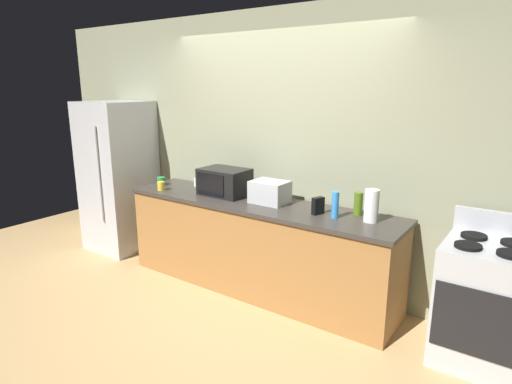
# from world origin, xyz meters

# --- Properties ---
(ground_plane) EXTENTS (8.00, 8.00, 0.00)m
(ground_plane) POSITION_xyz_m (0.00, 0.00, 0.00)
(ground_plane) COLOR tan
(back_wall) EXTENTS (6.40, 0.10, 2.70)m
(back_wall) POSITION_xyz_m (0.00, 0.81, 1.35)
(back_wall) COLOR gray
(back_wall) RESTS_ON ground_plane
(counter_run) EXTENTS (2.84, 0.64, 0.90)m
(counter_run) POSITION_xyz_m (0.00, 0.40, 0.45)
(counter_run) COLOR #9E6B38
(counter_run) RESTS_ON ground_plane
(refrigerator) EXTENTS (0.72, 0.73, 1.80)m
(refrigerator) POSITION_xyz_m (-2.05, 0.40, 0.90)
(refrigerator) COLOR #B7BABF
(refrigerator) RESTS_ON ground_plane
(stove_range) EXTENTS (0.60, 0.61, 1.08)m
(stove_range) POSITION_xyz_m (2.00, 0.40, 0.46)
(stove_range) COLOR #B7BABF
(stove_range) RESTS_ON ground_plane
(microwave) EXTENTS (0.48, 0.35, 0.27)m
(microwave) POSITION_xyz_m (-0.42, 0.45, 1.04)
(microwave) COLOR black
(microwave) RESTS_ON counter_run
(toaster_oven) EXTENTS (0.34, 0.26, 0.21)m
(toaster_oven) POSITION_xyz_m (0.12, 0.46, 1.01)
(toaster_oven) COLOR #B7BABF
(toaster_oven) RESTS_ON counter_run
(paper_towel_roll) EXTENTS (0.12, 0.12, 0.27)m
(paper_towel_roll) POSITION_xyz_m (1.11, 0.45, 1.04)
(paper_towel_roll) COLOR white
(paper_towel_roll) RESTS_ON counter_run
(cordless_phone) EXTENTS (0.09, 0.12, 0.15)m
(cordless_phone) POSITION_xyz_m (0.66, 0.39, 0.98)
(cordless_phone) COLOR black
(cordless_phone) RESTS_ON counter_run
(bottle_olive_oil) EXTENTS (0.07, 0.07, 0.20)m
(bottle_olive_oil) POSITION_xyz_m (0.95, 0.57, 1.00)
(bottle_olive_oil) COLOR #4C6B19
(bottle_olive_oil) RESTS_ON counter_run
(bottle_spray_cleaner) EXTENTS (0.06, 0.06, 0.23)m
(bottle_spray_cleaner) POSITION_xyz_m (0.83, 0.38, 1.01)
(bottle_spray_cleaner) COLOR #338CE5
(bottle_spray_cleaner) RESTS_ON counter_run
(mug_yellow) EXTENTS (0.08, 0.08, 0.09)m
(mug_yellow) POSITION_xyz_m (-1.10, 0.21, 0.95)
(mug_yellow) COLOR yellow
(mug_yellow) RESTS_ON counter_run
(mug_green) EXTENTS (0.09, 0.09, 0.09)m
(mug_green) POSITION_xyz_m (-1.28, 0.38, 0.95)
(mug_green) COLOR #2D8C47
(mug_green) RESTS_ON counter_run
(mug_white) EXTENTS (0.09, 0.09, 0.09)m
(mug_white) POSITION_xyz_m (-0.91, 0.58, 0.94)
(mug_white) COLOR white
(mug_white) RESTS_ON counter_run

